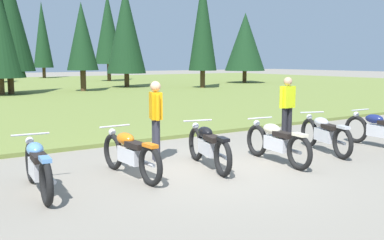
{
  "coord_description": "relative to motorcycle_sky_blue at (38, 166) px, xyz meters",
  "views": [
    {
      "loc": [
        -4.9,
        -6.72,
        2.1
      ],
      "look_at": [
        0.0,
        0.6,
        0.9
      ],
      "focal_mm": 41.17,
      "sensor_mm": 36.0,
      "label": 1
    }
  ],
  "objects": [
    {
      "name": "ground_plane",
      "position": [
        3.15,
        -0.29,
        -0.44
      ],
      "size": [
        140.0,
        140.0,
        0.0
      ],
      "primitive_type": "plane",
      "color": "gray"
    },
    {
      "name": "motorcycle_sky_blue",
      "position": [
        0.0,
        0.0,
        0.0
      ],
      "size": [
        0.62,
        2.1,
        0.88
      ],
      "color": "black",
      "rests_on": "ground"
    },
    {
      "name": "motorcycle_orange",
      "position": [
        1.65,
        0.07,
        0.0
      ],
      "size": [
        0.62,
        2.1,
        0.88
      ],
      "color": "black",
      "rests_on": "ground"
    },
    {
      "name": "motorcycle_black",
      "position": [
        3.22,
        -0.16,
        0.0
      ],
      "size": [
        0.75,
        2.06,
        0.88
      ],
      "color": "black",
      "rests_on": "ground"
    },
    {
      "name": "motorcycle_cream",
      "position": [
        4.64,
        -0.59,
        0.0
      ],
      "size": [
        0.62,
        2.1,
        0.88
      ],
      "color": "black",
      "rests_on": "ground"
    },
    {
      "name": "motorcycle_silver",
      "position": [
        6.28,
        -0.47,
        0.0
      ],
      "size": [
        0.88,
        2.02,
        0.88
      ],
      "color": "black",
      "rests_on": "ground"
    },
    {
      "name": "motorcycle_navy",
      "position": [
        7.86,
        -0.82,
        0.0
      ],
      "size": [
        0.62,
        2.1,
        0.88
      ],
      "color": "black",
      "rests_on": "ground"
    },
    {
      "name": "rider_in_hivis_vest",
      "position": [
        2.69,
        0.97,
        0.51
      ],
      "size": [
        0.32,
        0.53,
        1.67
      ],
      "color": "#2D2D38",
      "rests_on": "ground"
    },
    {
      "name": "rider_checking_bike",
      "position": [
        6.58,
        1.01,
        0.51
      ],
      "size": [
        0.55,
        0.23,
        1.67
      ],
      "color": "black",
      "rests_on": "ground"
    }
  ]
}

